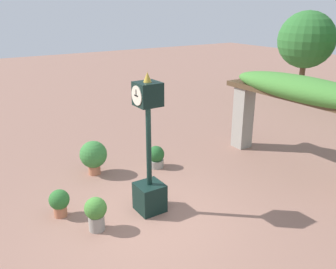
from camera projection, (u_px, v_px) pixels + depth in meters
ground_plane at (147, 220)px, 7.86m from camera, size 60.00×60.00×0.00m
pedestal_clock at (149, 161)px, 7.84m from camera, size 0.60×0.60×3.21m
pergola at (301, 99)px, 9.66m from camera, size 5.33×1.09×2.71m
potted_plant_near_left at (59, 202)px, 7.91m from camera, size 0.46×0.46×0.64m
potted_plant_near_right at (156, 157)px, 10.38m from camera, size 0.48×0.48×0.65m
potted_plant_far_left at (93, 155)px, 9.86m from camera, size 0.76×0.76×0.97m
potted_plant_far_right at (96, 212)px, 7.39m from camera, size 0.47×0.47×0.75m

